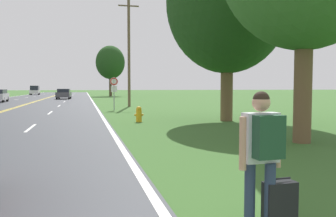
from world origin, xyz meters
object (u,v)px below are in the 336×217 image
object	(u,v)px
tree_behind_sign	(228,3)
car_dark_grey_sedan_mid_near	(64,94)
fire_hydrant	(139,114)
tree_mid_treeline	(110,63)
traffic_sign	(114,86)
suitcase	(280,204)
car_white_van_mid_far	(35,90)
hitchhiker_person	(262,145)

from	to	relation	value
tree_behind_sign	car_dark_grey_sedan_mid_near	xyz separation A→B (m)	(-9.83, 36.21, -5.18)
fire_hydrant	tree_mid_treeline	distance (m)	50.19
tree_behind_sign	tree_mid_treeline	bearing A→B (deg)	92.44
fire_hydrant	traffic_sign	xyz separation A→B (m)	(-0.45, 9.21, 1.44)
traffic_sign	tree_behind_sign	world-z (taller)	tree_behind_sign
suitcase	car_white_van_mid_far	size ratio (longest dim) A/B	0.15
car_dark_grey_sedan_mid_near	traffic_sign	bearing A→B (deg)	12.89
fire_hydrant	car_white_van_mid_far	world-z (taller)	car_white_van_mid_far
traffic_sign	tree_behind_sign	size ratio (longest dim) A/B	0.26
suitcase	car_dark_grey_sedan_mid_near	world-z (taller)	car_dark_grey_sedan_mid_near
tree_mid_treeline	tree_behind_sign	bearing A→B (deg)	-87.56
suitcase	tree_behind_sign	bearing A→B (deg)	-24.15
tree_behind_sign	car_dark_grey_sedan_mid_near	size ratio (longest dim) A/B	2.11
tree_behind_sign	fire_hydrant	bearing A→B (deg)	173.93
suitcase	tree_behind_sign	distance (m)	14.93
car_dark_grey_sedan_mid_near	tree_behind_sign	bearing A→B (deg)	17.49
traffic_sign	fire_hydrant	bearing A→B (deg)	-87.23
hitchhiker_person	tree_mid_treeline	bearing A→B (deg)	-6.69
tree_behind_sign	car_white_van_mid_far	world-z (taller)	tree_behind_sign
hitchhiker_person	traffic_sign	distance (m)	22.68
traffic_sign	tree_mid_treeline	world-z (taller)	tree_mid_treeline
tree_mid_treeline	car_dark_grey_sedan_mid_near	distance (m)	16.94
car_white_van_mid_far	tree_mid_treeline	bearing A→B (deg)	-137.29
suitcase	car_white_van_mid_far	bearing A→B (deg)	5.06
tree_behind_sign	car_white_van_mid_far	xyz separation A→B (m)	(-17.54, 66.27, -4.92)
hitchhiker_person	car_dark_grey_sedan_mid_near	size ratio (longest dim) A/B	0.37
tree_behind_sign	car_white_van_mid_far	distance (m)	68.73
hitchhiker_person	car_white_van_mid_far	xyz separation A→B (m)	(-12.56, 79.25, -0.01)
suitcase	fire_hydrant	bearing A→B (deg)	-5.41
traffic_sign	car_dark_grey_sedan_mid_near	size ratio (longest dim) A/B	0.54
fire_hydrant	traffic_sign	distance (m)	9.33
suitcase	tree_mid_treeline	world-z (taller)	tree_mid_treeline
hitchhiker_person	suitcase	distance (m)	0.79
tree_mid_treeline	hitchhiker_person	bearing A→B (deg)	-92.57
suitcase	fire_hydrant	xyz separation A→B (m)	(0.30, 13.46, 0.11)
traffic_sign	tree_mid_treeline	distance (m)	40.91
hitchhiker_person	tree_mid_treeline	size ratio (longest dim) A/B	0.18
tree_mid_treeline	car_white_van_mid_far	bearing A→B (deg)	133.88
hitchhiker_person	suitcase	world-z (taller)	hitchhiker_person
suitcase	car_white_van_mid_far	world-z (taller)	car_white_van_mid_far
suitcase	tree_mid_treeline	distance (m)	63.58
hitchhiker_person	traffic_sign	xyz separation A→B (m)	(0.11, 22.67, 0.81)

